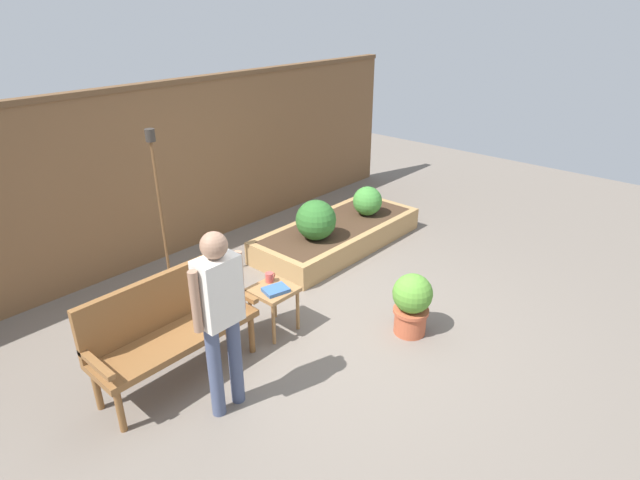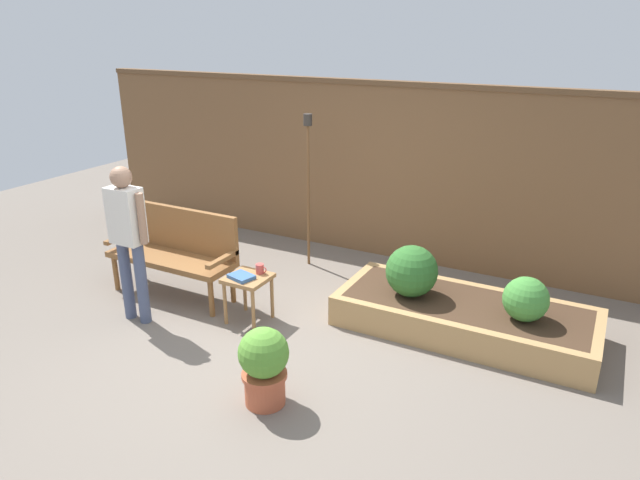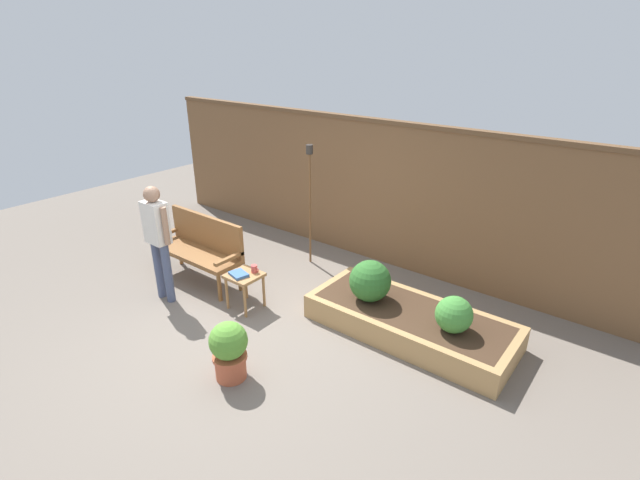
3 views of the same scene
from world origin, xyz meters
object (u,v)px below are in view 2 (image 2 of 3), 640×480
at_px(garden_bench, 176,246).
at_px(side_table, 248,284).
at_px(shrub_near_bench, 412,271).
at_px(cup_on_table, 260,269).
at_px(potted_boxwood, 264,364).
at_px(book_on_table, 241,277).
at_px(shrub_far_corner, 526,299).
at_px(tiki_torch, 308,165).
at_px(person_by_bench, 128,231).

distance_m(garden_bench, side_table, 1.07).
bearing_deg(shrub_near_bench, cup_on_table, -156.04).
height_order(cup_on_table, potted_boxwood, potted_boxwood).
bearing_deg(book_on_table, cup_on_table, 77.65).
height_order(garden_bench, shrub_far_corner, garden_bench).
bearing_deg(side_table, tiki_torch, 96.93).
bearing_deg(potted_boxwood, cup_on_table, 124.66).
height_order(garden_bench, person_by_bench, person_by_bench).
relative_size(garden_bench, side_table, 3.00).
height_order(side_table, potted_boxwood, potted_boxwood).
xyz_separation_m(cup_on_table, tiki_torch, (-0.25, 1.43, 0.71)).
distance_m(book_on_table, shrub_near_bench, 1.63).
relative_size(potted_boxwood, shrub_far_corner, 1.60).
relative_size(book_on_table, shrub_far_corner, 0.57).
xyz_separation_m(tiki_torch, person_by_bench, (-0.81, -2.05, -0.31)).
xyz_separation_m(side_table, person_by_bench, (-1.00, -0.50, 0.54)).
height_order(garden_bench, book_on_table, garden_bench).
bearing_deg(shrub_far_corner, garden_bench, -171.31).
relative_size(side_table, book_on_table, 2.10).
bearing_deg(garden_bench, book_on_table, -13.33).
relative_size(side_table, tiki_torch, 0.26).
bearing_deg(shrub_near_bench, side_table, -153.14).
relative_size(potted_boxwood, tiki_torch, 0.35).
relative_size(side_table, potted_boxwood, 0.75).
distance_m(potted_boxwood, person_by_bench, 2.02).
bearing_deg(cup_on_table, tiki_torch, 100.13).
bearing_deg(garden_bench, cup_on_table, -3.03).
xyz_separation_m(garden_bench, shrub_near_bench, (2.46, 0.54, 0.01)).
height_order(shrub_near_bench, shrub_far_corner, shrub_near_bench).
relative_size(cup_on_table, person_by_bench, 0.08).
relative_size(garden_bench, tiki_torch, 0.79).
relative_size(tiki_torch, person_by_bench, 1.17).
distance_m(side_table, cup_on_table, 0.19).
height_order(potted_boxwood, shrub_far_corner, shrub_far_corner).
xyz_separation_m(book_on_table, tiki_torch, (-0.16, 1.61, 0.74)).
xyz_separation_m(side_table, tiki_torch, (-0.19, 1.54, 0.84)).
bearing_deg(side_table, cup_on_table, 60.18).
relative_size(shrub_near_bench, shrub_far_corner, 1.25).
bearing_deg(potted_boxwood, person_by_bench, 164.01).
distance_m(shrub_far_corner, person_by_bench, 3.70).
bearing_deg(book_on_table, garden_bench, -178.61).
xyz_separation_m(garden_bench, tiki_torch, (0.86, 1.37, 0.69)).
bearing_deg(potted_boxwood, shrub_far_corner, 47.51).
relative_size(side_table, person_by_bench, 0.31).
bearing_deg(garden_bench, tiki_torch, 57.85).
xyz_separation_m(book_on_table, potted_boxwood, (0.89, -0.97, -0.15)).
height_order(shrub_near_bench, tiki_torch, tiki_torch).
bearing_deg(garden_bench, side_table, -9.57).
bearing_deg(tiki_torch, person_by_bench, -111.61).
relative_size(cup_on_table, book_on_table, 0.52).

